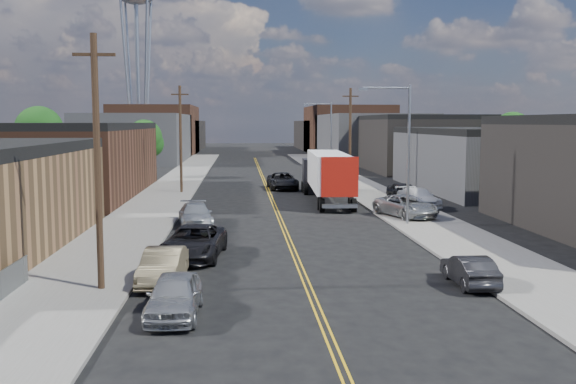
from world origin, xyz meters
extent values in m
plane|color=black|center=(0.00, 60.00, 0.00)|extent=(260.00, 260.00, 0.00)
cube|color=gold|center=(0.00, 45.00, 0.01)|extent=(0.32, 120.00, 0.01)
cube|color=slate|center=(-9.50, 45.00, 0.07)|extent=(5.00, 140.00, 0.15)
cube|color=slate|center=(9.50, 45.00, 0.07)|extent=(5.00, 140.00, 0.15)
cube|color=#4F2E1F|center=(-18.00, 44.00, 3.00)|extent=(12.00, 26.00, 6.00)
cube|color=black|center=(-18.00, 44.00, 6.30)|extent=(12.00, 26.00, 0.60)
cube|color=navy|center=(15.20, 20.00, 3.60)|extent=(0.30, 20.00, 0.80)
cube|color=#353538|center=(22.00, 46.00, 2.75)|extent=(14.00, 24.00, 5.50)
cube|color=black|center=(22.00, 46.00, 5.80)|extent=(14.00, 24.00, 0.60)
cube|color=black|center=(22.00, 72.00, 3.50)|extent=(14.00, 22.00, 7.00)
cube|color=black|center=(22.00, 72.00, 7.30)|extent=(14.00, 22.00, 0.60)
cube|color=#353538|center=(-20.00, 95.00, 4.00)|extent=(16.00, 30.00, 8.00)
cube|color=#353538|center=(20.00, 95.00, 4.00)|extent=(16.00, 30.00, 8.00)
cube|color=#4F2E1F|center=(-20.00, 120.00, 5.00)|extent=(16.00, 26.00, 10.00)
cube|color=#4F2E1F|center=(20.00, 120.00, 5.00)|extent=(16.00, 26.00, 10.00)
cube|color=black|center=(-20.00, 140.00, 3.50)|extent=(16.00, 40.00, 7.00)
cube|color=black|center=(20.00, 140.00, 3.50)|extent=(16.00, 40.00, 7.00)
cylinder|color=gray|center=(-22.00, 110.00, 15.00)|extent=(0.80, 0.80, 30.00)
cylinder|color=gray|center=(-23.76, 108.24, 15.00)|extent=(1.94, 1.94, 29.98)
cylinder|color=gray|center=(-20.24, 108.24, 15.00)|extent=(1.94, 1.94, 29.98)
cylinder|color=gray|center=(-23.76, 111.76, 15.00)|extent=(1.94, 1.94, 29.98)
cylinder|color=gray|center=(-20.24, 111.76, 15.00)|extent=(1.94, 1.94, 29.98)
cylinder|color=gray|center=(8.00, 25.00, 4.50)|extent=(0.18, 0.18, 9.00)
cylinder|color=gray|center=(6.50, 25.00, 8.80)|extent=(3.00, 0.12, 0.12)
cube|color=gray|center=(5.00, 25.00, 8.70)|extent=(0.60, 0.25, 0.18)
cylinder|color=gray|center=(8.00, 60.00, 4.50)|extent=(0.18, 0.18, 9.00)
cylinder|color=gray|center=(6.50, 60.00, 8.80)|extent=(3.00, 0.12, 0.12)
cube|color=gray|center=(5.00, 60.00, 8.70)|extent=(0.60, 0.25, 0.18)
cylinder|color=black|center=(-8.20, 10.00, 5.00)|extent=(0.26, 0.26, 10.00)
cube|color=black|center=(-8.20, 10.00, 9.20)|extent=(1.60, 0.12, 0.12)
cylinder|color=black|center=(-8.20, 45.00, 5.00)|extent=(0.26, 0.26, 10.00)
cube|color=black|center=(-8.20, 45.00, 9.20)|extent=(1.60, 0.12, 0.12)
cylinder|color=black|center=(8.20, 48.00, 5.00)|extent=(0.26, 0.26, 10.00)
cube|color=black|center=(8.20, 48.00, 9.20)|extent=(1.60, 0.12, 0.12)
cylinder|color=black|center=(-24.00, 55.00, 2.25)|extent=(0.36, 0.36, 4.50)
sphere|color=#143E10|center=(-24.00, 55.00, 5.85)|extent=(5.04, 5.04, 5.04)
sphere|color=#143E10|center=(-23.40, 55.30, 4.95)|extent=(3.96, 3.96, 3.96)
sphere|color=#143E10|center=(-24.50, 54.60, 5.22)|extent=(3.60, 3.60, 3.60)
cylinder|color=black|center=(-14.00, 62.00, 1.88)|extent=(0.36, 0.36, 3.75)
sphere|color=#143E10|center=(-14.00, 62.00, 4.88)|extent=(4.20, 4.20, 4.20)
sphere|color=#143E10|center=(-13.40, 62.30, 4.12)|extent=(3.30, 3.30, 3.30)
sphere|color=#143E10|center=(-14.50, 61.60, 4.35)|extent=(3.00, 3.00, 3.00)
cylinder|color=black|center=(30.00, 60.00, 2.12)|extent=(0.36, 0.36, 4.25)
sphere|color=#143E10|center=(30.00, 60.00, 5.53)|extent=(4.76, 4.76, 4.76)
sphere|color=#143E10|center=(30.60, 60.30, 4.68)|extent=(3.74, 3.74, 3.74)
sphere|color=#143E10|center=(29.50, 59.60, 4.93)|extent=(3.40, 3.40, 3.40)
cube|color=white|center=(4.50, 36.99, 2.70)|extent=(3.29, 12.56, 2.90)
cube|color=#B1170D|center=(4.50, 30.77, 2.70)|extent=(2.72, 0.25, 2.92)
cube|color=gray|center=(4.50, 30.77, 0.57)|extent=(2.59, 0.72, 0.25)
cube|color=black|center=(4.50, 44.66, 1.61)|extent=(2.75, 3.44, 3.21)
cylinder|color=black|center=(4.50, 32.17, 0.52)|extent=(2.74, 1.17, 1.04)
cylinder|color=black|center=(4.50, 44.66, 0.52)|extent=(2.64, 1.16, 1.04)
imported|color=#A0A2A5|center=(-5.00, 6.53, 0.74)|extent=(1.83, 4.38, 1.48)
imported|color=#8A7B5A|center=(-5.92, 11.12, 0.73)|extent=(1.78, 4.49, 1.45)
imported|color=black|center=(-5.00, 16.00, 0.81)|extent=(3.27, 6.04, 1.61)
imported|color=#B9BDBF|center=(-5.61, 26.00, 0.72)|extent=(2.68, 5.21, 1.45)
imported|color=black|center=(6.60, 9.89, 0.63)|extent=(1.39, 3.86, 1.27)
imported|color=#9C9FA0|center=(8.69, 28.00, 0.89)|extent=(4.17, 5.88, 1.49)
imported|color=white|center=(11.00, 33.03, 0.87)|extent=(2.94, 5.23, 1.43)
imported|color=black|center=(10.97, 37.16, 0.89)|extent=(2.55, 4.61, 1.49)
imported|color=black|center=(1.50, 48.30, 0.82)|extent=(3.03, 6.06, 1.65)
camera|label=1|loc=(-2.71, -15.15, 6.65)|focal=40.00mm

